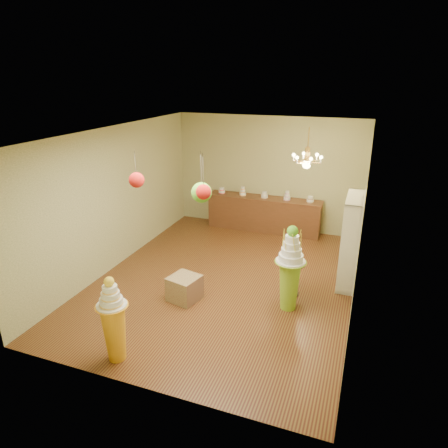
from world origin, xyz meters
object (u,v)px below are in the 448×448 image
(pedestal_orange, at_px, (114,326))
(round_table, at_px, (291,273))
(pedestal_green, at_px, (290,274))
(sideboard, at_px, (264,213))

(pedestal_orange, bearing_deg, round_table, 53.14)
(pedestal_green, xyz_separation_m, sideboard, (-1.42, 3.59, -0.21))
(pedestal_green, xyz_separation_m, pedestal_orange, (-2.11, -2.23, -0.11))
(sideboard, height_order, round_table, sideboard)
(sideboard, xyz_separation_m, round_table, (1.35, -3.09, -0.03))
(pedestal_green, xyz_separation_m, round_table, (-0.07, 0.49, -0.24))
(pedestal_orange, height_order, round_table, pedestal_orange)
(pedestal_green, height_order, round_table, pedestal_green)
(pedestal_orange, bearing_deg, pedestal_green, 46.62)
(pedestal_green, height_order, pedestal_orange, pedestal_green)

